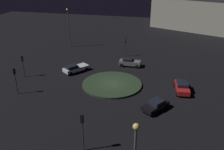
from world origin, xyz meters
name	(u,v)px	position (x,y,z in m)	size (l,w,h in m)	color
ground_plane	(112,85)	(0.00, 0.00, 0.00)	(115.88, 115.88, 0.00)	black
roundabout_island	(112,84)	(0.00, 0.00, 0.15)	(9.62, 9.62, 0.29)	#263823
car_white	(75,68)	(-7.77, 3.52, 0.75)	(4.21, 4.80, 1.48)	white
car_grey	(130,62)	(1.34, 8.63, 0.81)	(4.05, 1.99, 1.54)	slate
car_black	(156,105)	(7.44, -5.91, 0.73)	(3.64, 4.22, 1.41)	black
car_red	(182,87)	(10.92, 0.33, 0.80)	(2.44, 4.51, 1.52)	red
traffic_light_south	(83,125)	(0.79, -15.57, 3.11)	(0.31, 0.36, 4.39)	#2D2D2D
traffic_light_southwest	(15,76)	(-13.06, -6.27, 2.93)	(0.39, 0.37, 4.11)	#2D2D2D
traffic_light_west	(23,62)	(-15.48, -0.53, 2.72)	(0.36, 0.31, 3.81)	#2D2D2D
traffic_light_north	(125,44)	(-0.60, 13.98, 2.80)	(0.31, 0.36, 3.92)	#2D2D2D
streetlamp_northwest	(68,23)	(-14.59, 17.35, 5.63)	(0.50, 0.50, 8.93)	#4C4C51
store_building	(216,14)	(20.79, 43.69, 4.78)	(37.84, 26.68, 9.55)	#ADA893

